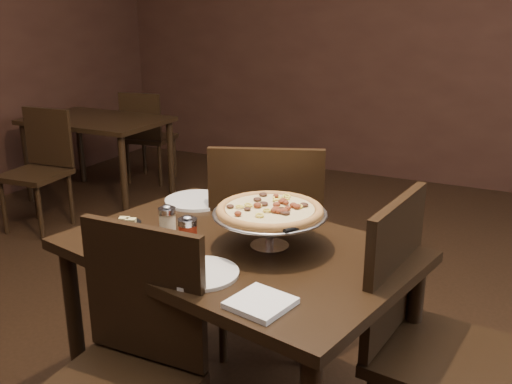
% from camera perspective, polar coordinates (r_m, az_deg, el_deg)
% --- Properties ---
extents(room, '(6.04, 7.04, 2.84)m').
position_cam_1_polar(room, '(1.91, -1.14, 14.34)').
color(room, black).
rests_on(room, ground).
extents(dining_table, '(1.31, 1.01, 0.73)m').
position_cam_1_polar(dining_table, '(2.04, -1.90, -7.82)').
color(dining_table, black).
rests_on(dining_table, ground).
extents(background_table, '(1.08, 0.72, 0.68)m').
position_cam_1_polar(background_table, '(4.79, -15.59, 6.07)').
color(background_table, black).
rests_on(background_table, ground).
extents(pizza_stand, '(0.39, 0.39, 0.16)m').
position_cam_1_polar(pizza_stand, '(1.93, 1.39, -1.89)').
color(pizza_stand, silver).
rests_on(pizza_stand, dining_table).
extents(parmesan_shaker, '(0.06, 0.06, 0.11)m').
position_cam_1_polar(parmesan_shaker, '(2.10, -8.85, -2.80)').
color(parmesan_shaker, beige).
rests_on(parmesan_shaker, dining_table).
extents(pepper_flake_shaker, '(0.07, 0.07, 0.12)m').
position_cam_1_polar(pepper_flake_shaker, '(1.97, -6.83, -4.01)').
color(pepper_flake_shaker, maroon).
rests_on(pepper_flake_shaker, dining_table).
extents(packet_caddy, '(0.09, 0.09, 0.07)m').
position_cam_1_polar(packet_caddy, '(2.10, -12.65, -3.62)').
color(packet_caddy, black).
rests_on(packet_caddy, dining_table).
extents(napkin_stack, '(0.19, 0.19, 0.02)m').
position_cam_1_polar(napkin_stack, '(1.61, 0.47, -11.03)').
color(napkin_stack, white).
rests_on(napkin_stack, dining_table).
extents(plate_left, '(0.27, 0.27, 0.01)m').
position_cam_1_polar(plate_left, '(2.44, -5.97, -0.84)').
color(plate_left, white).
rests_on(plate_left, dining_table).
extents(plate_near, '(0.24, 0.24, 0.01)m').
position_cam_1_polar(plate_near, '(1.79, -5.55, -8.09)').
color(plate_near, white).
rests_on(plate_near, dining_table).
extents(serving_spatula, '(0.13, 0.13, 0.02)m').
position_cam_1_polar(serving_spatula, '(1.80, 4.15, -3.67)').
color(serving_spatula, silver).
rests_on(serving_spatula, pizza_stand).
extents(chair_far, '(0.60, 0.60, 1.00)m').
position_cam_1_polar(chair_far, '(2.51, 1.16, -5.00)').
color(chair_far, black).
rests_on(chair_far, ground).
extents(chair_near, '(0.43, 0.43, 0.91)m').
position_cam_1_polar(chair_near, '(1.83, -13.06, -16.73)').
color(chair_near, black).
rests_on(chair_near, ground).
extents(chair_side, '(0.50, 0.50, 0.96)m').
position_cam_1_polar(chair_side, '(1.97, 16.74, -13.43)').
color(chair_side, black).
rests_on(chair_side, ground).
extents(bg_chair_far, '(0.44, 0.44, 0.82)m').
position_cam_1_polar(bg_chair_far, '(5.20, -10.85, 5.76)').
color(bg_chair_far, black).
rests_on(bg_chair_far, ground).
extents(bg_chair_near, '(0.42, 0.42, 0.85)m').
position_cam_1_polar(bg_chair_near, '(4.32, -20.78, 2.58)').
color(bg_chair_near, black).
rests_on(bg_chair_near, ground).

